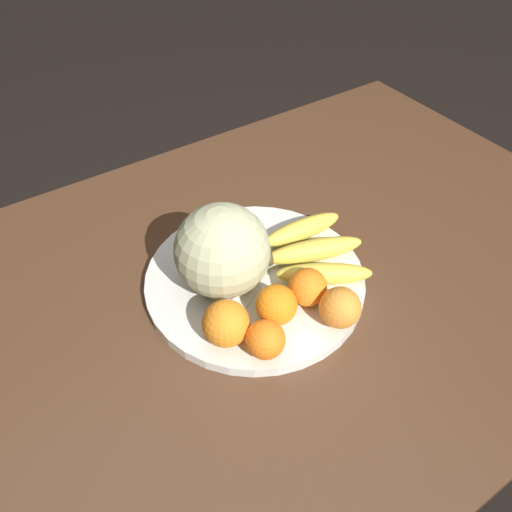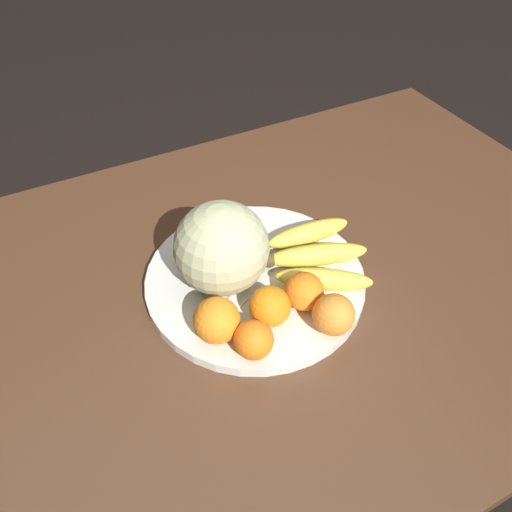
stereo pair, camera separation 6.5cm
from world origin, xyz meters
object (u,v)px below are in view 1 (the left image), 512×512
at_px(kitchen_table, 273,309).
at_px(fruit_bowl, 256,280).
at_px(orange_back_left, 226,323).
at_px(produce_tag, 242,301).
at_px(orange_back_right, 340,308).
at_px(orange_front_left, 276,305).
at_px(orange_mid_center, 307,287).
at_px(melon, 222,251).
at_px(orange_front_right, 265,340).
at_px(banana_bunch, 312,250).

bearing_deg(kitchen_table, fruit_bowl, 4.88).
bearing_deg(orange_back_left, kitchen_table, -150.02).
distance_m(kitchen_table, produce_tag, 0.15).
bearing_deg(orange_back_right, orange_front_left, -36.92).
distance_m(orange_mid_center, orange_back_left, 0.15).
relative_size(kitchen_table, melon, 8.87).
distance_m(fruit_bowl, orange_back_right, 0.17).
xyz_separation_m(fruit_bowl, orange_front_right, (0.07, 0.13, 0.04)).
relative_size(orange_front_right, produce_tag, 0.77).
relative_size(melon, orange_mid_center, 2.47).
relative_size(kitchen_table, orange_front_right, 23.09).
bearing_deg(orange_back_right, fruit_bowl, -69.97).
height_order(kitchen_table, produce_tag, produce_tag).
distance_m(orange_back_left, orange_back_right, 0.18).
height_order(melon, orange_front_left, melon).
distance_m(kitchen_table, melon, 0.22).
xyz_separation_m(orange_front_left, orange_back_left, (0.09, -0.01, 0.00)).
distance_m(kitchen_table, orange_front_left, 0.19).
height_order(banana_bunch, produce_tag, banana_bunch).
bearing_deg(orange_back_left, orange_back_right, 157.25).
relative_size(fruit_bowl, orange_back_right, 5.77).
bearing_deg(melon, banana_bunch, 168.25).
bearing_deg(banana_bunch, fruit_bowl, -170.19).
bearing_deg(fruit_bowl, banana_bunch, 171.00).
xyz_separation_m(melon, orange_mid_center, (-0.09, 0.11, -0.05)).
xyz_separation_m(orange_back_left, produce_tag, (-0.06, -0.05, -0.03)).
distance_m(fruit_bowl, banana_bunch, 0.11).
bearing_deg(orange_back_left, orange_front_right, 123.81).
height_order(fruit_bowl, banana_bunch, banana_bunch).
height_order(banana_bunch, orange_front_left, orange_front_left).
relative_size(orange_front_right, orange_back_left, 0.82).
distance_m(fruit_bowl, melon, 0.10).
relative_size(kitchen_table, produce_tag, 17.80).
relative_size(banana_bunch, orange_front_right, 3.32).
bearing_deg(fruit_bowl, orange_front_right, 61.60).
bearing_deg(orange_front_right, orange_back_right, 172.97).
height_order(fruit_bowl, orange_back_left, orange_back_left).
relative_size(melon, banana_bunch, 0.78).
bearing_deg(orange_back_left, fruit_bowl, -142.75).
height_order(banana_bunch, orange_front_right, orange_front_right).
height_order(fruit_bowl, orange_back_right, orange_back_right).
relative_size(banana_bunch, orange_back_right, 3.01).
distance_m(fruit_bowl, orange_front_right, 0.16).
bearing_deg(melon, orange_back_right, 122.95).
xyz_separation_m(melon, orange_back_right, (-0.11, 0.17, -0.04)).
bearing_deg(melon, kitchen_table, 172.16).
bearing_deg(orange_back_right, orange_back_left, -22.75).
height_order(fruit_bowl, orange_front_left, orange_front_left).
bearing_deg(banana_bunch, orange_back_right, -92.17).
xyz_separation_m(orange_mid_center, orange_back_right, (-0.02, 0.06, 0.00)).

